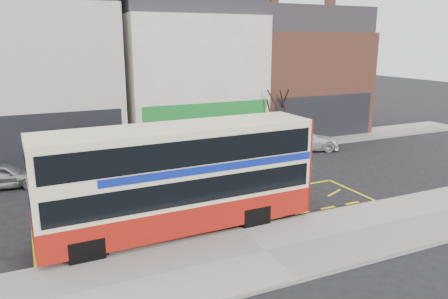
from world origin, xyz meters
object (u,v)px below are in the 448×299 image
car_silver (2,175)px  car_white (302,140)px  street_tree_right (276,96)px  car_grey (137,160)px  double_decker_bus (180,177)px  bus_stop_post (105,197)px

car_silver → car_white: (17.51, 0.18, 0.07)m
car_silver → street_tree_right: (16.47, 1.91, 2.76)m
car_grey → car_white: 10.93m
car_white → double_decker_bus: bearing=144.7°
street_tree_right → bus_stop_post: bearing=-139.4°
car_white → street_tree_right: street_tree_right is taller
double_decker_bus → car_silver: bearing=125.0°
double_decker_bus → car_white: 14.23m
double_decker_bus → car_grey: double_decker_bus is taller
bus_stop_post → street_tree_right: size_ratio=0.67×
car_silver → street_tree_right: size_ratio=0.73×
car_grey → street_tree_right: bearing=-59.3°
double_decker_bus → bus_stop_post: (-2.86, -1.00, 0.00)m
car_silver → street_tree_right: 16.81m
double_decker_bus → street_tree_right: (10.27, 10.26, 1.26)m
street_tree_right → car_white: bearing=-59.0°
car_grey → car_silver: bearing=108.5°
double_decker_bus → car_grey: size_ratio=2.55×
double_decker_bus → car_grey: bearing=85.7°
bus_stop_post → car_silver: 10.04m
car_silver → car_white: car_white is taller
bus_stop_post → street_tree_right: (13.13, 11.26, 1.26)m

